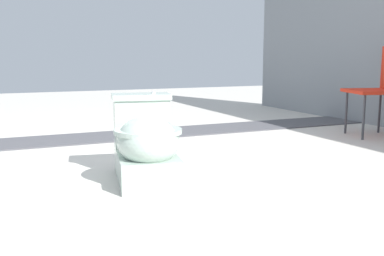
# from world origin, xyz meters

# --- Properties ---
(ground_plane) EXTENTS (14.00, 14.00, 0.00)m
(ground_plane) POSITION_xyz_m (0.00, 0.00, 0.00)
(ground_plane) COLOR beige
(gravel_strip) EXTENTS (0.56, 8.00, 0.01)m
(gravel_strip) POSITION_xyz_m (-1.24, 0.50, 0.01)
(gravel_strip) COLOR #4C4C51
(gravel_strip) RESTS_ON ground
(toilet) EXTENTS (0.69, 0.48, 0.52)m
(toilet) POSITION_xyz_m (0.30, -0.20, 0.22)
(toilet) COLOR #B2C6B7
(toilet) RESTS_ON ground
(folding_chair_left) EXTENTS (0.55, 0.55, 0.83)m
(folding_chair_left) POSITION_xyz_m (-0.27, 2.30, 0.51)
(folding_chair_left) COLOR red
(folding_chair_left) RESTS_ON ground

